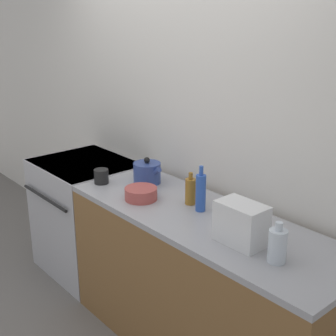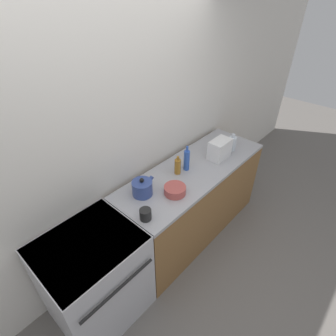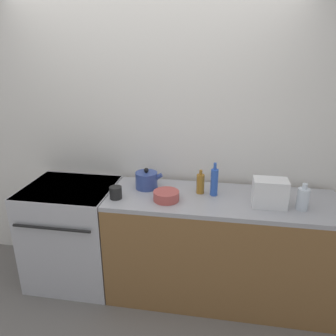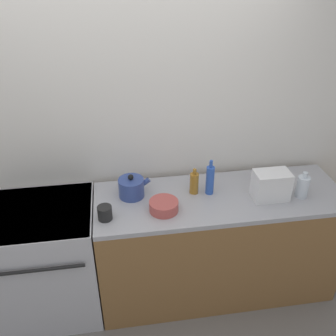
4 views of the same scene
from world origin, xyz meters
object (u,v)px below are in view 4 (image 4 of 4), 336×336
at_px(kettle, 132,187).
at_px(bottle_blue, 210,180).
at_px(bottle_clear, 303,186).
at_px(bottle_amber, 194,183).
at_px(stove, 47,260).
at_px(toaster, 271,185).
at_px(cup_black, 105,213).
at_px(bowl, 164,206).

relative_size(kettle, bottle_blue, 0.85).
height_order(bottle_clear, bottle_amber, bottle_clear).
bearing_deg(kettle, stove, -172.07).
bearing_deg(toaster, kettle, 169.84).
bearing_deg(cup_black, bowl, 4.40).
bearing_deg(stove, bottle_clear, -3.03).
bearing_deg(bowl, cup_black, -175.60).
height_order(bottle_amber, cup_black, bottle_amber).
relative_size(stove, bottle_amber, 4.60).
relative_size(toaster, bottle_clear, 1.24).
distance_m(bottle_clear, bowl, 1.03).
xyz_separation_m(stove, bottle_clear, (1.91, -0.10, 0.54)).
distance_m(kettle, bowl, 0.30).
xyz_separation_m(bottle_clear, cup_black, (-1.43, -0.05, -0.04)).
xyz_separation_m(kettle, bowl, (0.21, -0.21, -0.03)).
relative_size(bottle_clear, cup_black, 2.07).
bearing_deg(bottle_blue, cup_black, -165.96).
height_order(kettle, bottle_blue, bottle_blue).
bearing_deg(bowl, bottle_clear, 1.04).
bearing_deg(stove, cup_black, -17.48).
bearing_deg(bottle_clear, kettle, 171.00).
relative_size(bottle_amber, bottle_blue, 0.73).
bearing_deg(bottle_amber, bottle_clear, -12.20).
relative_size(stove, bottle_blue, 3.34).
height_order(kettle, bottle_clear, bottle_clear).
xyz_separation_m(toaster, bottle_amber, (-0.53, 0.15, -0.02)).
distance_m(bottle_clear, cup_black, 1.43).
distance_m(kettle, bottle_clear, 1.25).
distance_m(stove, bottle_amber, 1.26).
distance_m(toaster, bottle_blue, 0.44).
height_order(bottle_amber, bowl, bottle_amber).
height_order(stove, bottle_amber, bottle_amber).
distance_m(cup_black, bowl, 0.41).
bearing_deg(bottle_blue, bowl, -156.20).
xyz_separation_m(kettle, bottle_clear, (1.23, -0.20, 0.01)).
bearing_deg(cup_black, bottle_amber, 18.19).
bearing_deg(bottle_amber, stove, -176.69).
relative_size(kettle, bottle_amber, 1.17).
relative_size(stove, toaster, 3.65).
height_order(toaster, bottle_amber, toaster).
xyz_separation_m(bottle_amber, bottle_blue, (0.11, -0.02, 0.03)).
distance_m(stove, cup_black, 0.71).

